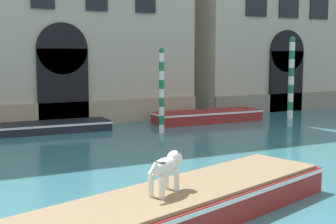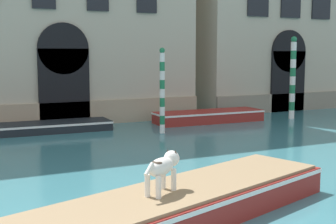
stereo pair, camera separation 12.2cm
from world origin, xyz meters
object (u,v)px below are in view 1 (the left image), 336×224
object	(u,v)px
dog_on_deck	(166,167)
boat_moored_far	(208,116)
boat_moored_near_palazzo	(26,128)
mooring_pole_0	(291,77)
boat_foreground	(170,208)
mooring_pole_2	(162,90)

from	to	relation	value
dog_on_deck	boat_moored_far	xyz separation A→B (m)	(7.36, 10.59, -0.81)
boat_moored_near_palazzo	mooring_pole_0	bearing A→B (deg)	-4.21
boat_foreground	mooring_pole_0	distance (m)	15.16
boat_foreground	mooring_pole_0	bearing A→B (deg)	23.58
mooring_pole_0	mooring_pole_2	distance (m)	7.32
boat_foreground	boat_moored_far	size ratio (longest dim) A/B	1.58
boat_moored_near_palazzo	mooring_pole_2	bearing A→B (deg)	-23.50
dog_on_deck	mooring_pole_0	xyz separation A→B (m)	(11.46, 9.81, 0.87)
dog_on_deck	mooring_pole_2	world-z (taller)	mooring_pole_2
mooring_pole_2	boat_foreground	bearing A→B (deg)	-115.06
dog_on_deck	boat_moored_near_palazzo	xyz separation A→B (m)	(-0.51, 11.10, -0.88)
dog_on_deck	mooring_pole_0	size ratio (longest dim) A/B	0.24
dog_on_deck	mooring_pole_0	world-z (taller)	mooring_pole_0
dog_on_deck	boat_moored_near_palazzo	distance (m)	11.15
boat_foreground	mooring_pole_0	size ratio (longest dim) A/B	2.07
boat_foreground	boat_moored_far	bearing A→B (deg)	38.25
boat_foreground	boat_moored_near_palazzo	bearing A→B (deg)	75.70
boat_moored_near_palazzo	boat_moored_far	size ratio (longest dim) A/B	1.30
boat_foreground	dog_on_deck	world-z (taller)	dog_on_deck
boat_moored_far	mooring_pole_2	bearing A→B (deg)	-149.68
boat_moored_far	mooring_pole_2	size ratio (longest dim) A/B	1.53
boat_moored_near_palazzo	mooring_pole_2	xyz separation A→B (m)	(4.72, -2.25, 1.46)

